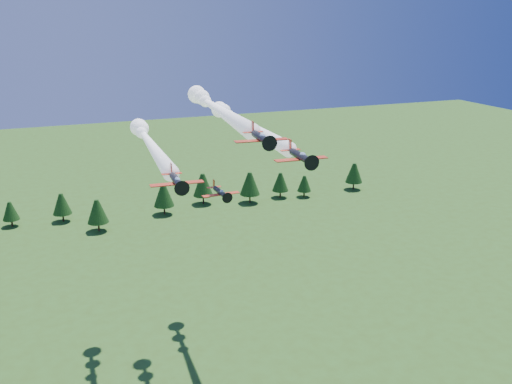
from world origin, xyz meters
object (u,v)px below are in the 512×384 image
object	(u,v)px
plane_right	(243,123)
plane_left	(149,142)
plane_lead	(215,108)
plane_slot	(220,192)

from	to	relation	value
plane_right	plane_left	bearing A→B (deg)	-171.42
plane_right	plane_lead	bearing A→B (deg)	-132.95
plane_lead	plane_slot	xyz separation A→B (m)	(-3.74, -13.78, -11.76)
plane_lead	plane_left	xyz separation A→B (m)	(-11.41, 6.05, -6.68)
plane_slot	plane_right	bearing A→B (deg)	58.99
plane_lead	plane_right	distance (m)	12.42
plane_lead	plane_slot	distance (m)	18.50
plane_slot	plane_lead	bearing A→B (deg)	72.61
plane_lead	plane_slot	bearing A→B (deg)	-100.95
plane_lead	plane_left	size ratio (longest dim) A/B	0.99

